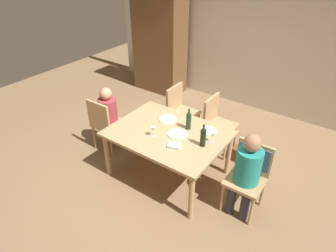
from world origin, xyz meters
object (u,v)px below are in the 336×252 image
chair_left_end (105,122)px  chair_right_end (251,168)px  wine_bottle_tall_green (189,120)px  person_man_bearded (247,170)px  wine_glass_near_left (153,129)px  handbag (239,152)px  chair_far_right (217,121)px  person_woman_host (109,114)px  chair_far_left (180,108)px  dinner_plate_guest_left (208,131)px  wine_glass_centre (213,135)px  dinner_plate_host (168,119)px  dinner_plate_guest_right (177,134)px  wine_bottle_dark_red (203,136)px  dining_table (168,137)px  armoire_cabinet (160,42)px

chair_left_end → chair_right_end: 2.33m
wine_bottle_tall_green → person_man_bearded: bearing=-15.1°
wine_glass_near_left → handbag: (0.80, 1.15, -0.73)m
chair_far_right → person_woman_host: (-1.42, -0.94, 0.10)m
chair_far_left → dinner_plate_guest_left: (0.88, -0.62, 0.21)m
chair_right_end → dinner_plate_guest_left: (-0.72, 0.22, 0.15)m
wine_glass_centre → dinner_plate_guest_left: (-0.16, 0.20, -0.10)m
dinner_plate_host → dinner_plate_guest_left: (0.63, 0.08, 0.00)m
chair_left_end → dinner_plate_guest_right: 1.31m
person_man_bearded → dinner_plate_guest_left: person_man_bearded is taller
wine_bottle_dark_red → handbag: size_ratio=1.12×
chair_left_end → wine_glass_centre: (1.76, 0.23, 0.31)m
dining_table → chair_left_end: (-1.16, -0.09, -0.13)m
person_man_bearded → handbag: 1.22m
chair_far_left → dinner_plate_guest_left: chair_far_left is taller
armoire_cabinet → wine_bottle_tall_green: (2.06, -2.10, -0.22)m
dining_table → chair_left_end: chair_left_end is taller
armoire_cabinet → wine_bottle_dark_red: size_ratio=6.95×
dinner_plate_host → wine_bottle_tall_green: bearing=-4.0°
chair_right_end → wine_bottle_tall_green: wine_bottle_tall_green is taller
chair_far_right → chair_right_end: bearing=46.8°
wine_bottle_dark_red → dinner_plate_guest_left: 0.37m
chair_far_left → person_man_bearded: size_ratio=0.81×
wine_bottle_tall_green → handbag: wine_bottle_tall_green is taller
chair_right_end → dinner_plate_host: 1.36m
wine_glass_near_left → dinner_plate_guest_left: bearing=44.2°
person_woman_host → dinner_plate_guest_right: bearing=0.1°
dinner_plate_host → chair_far_left: bearing=109.4°
dining_table → person_man_bearded: 1.16m
dining_table → dinner_plate_host: 0.34m
dining_table → chair_far_left: bearing=114.4°
person_man_bearded → wine_glass_centre: (-0.56, 0.17, 0.19)m
armoire_cabinet → wine_glass_near_left: size_ratio=14.63×
wine_bottle_tall_green → wine_bottle_dark_red: same height
handbag → wine_bottle_tall_green: bearing=-125.7°
chair_far_right → dinner_plate_host: chair_far_right is taller
chair_left_end → chair_far_left: 1.28m
handbag → wine_bottle_dark_red: bearing=-99.7°
chair_far_right → wine_bottle_tall_green: (-0.09, -0.73, 0.34)m
wine_glass_centre → handbag: wine_glass_centre is taller
dining_table → chair_far_left: (-0.44, 0.96, -0.13)m
person_woman_host → wine_bottle_tall_green: 1.37m
chair_far_left → dinner_plate_guest_right: chair_far_left is taller
chair_right_end → wine_glass_near_left: (-1.26, -0.31, 0.25)m
dinner_plate_guest_right → wine_bottle_tall_green: bearing=77.2°
chair_far_left → dinner_plate_guest_left: bearing=54.6°
armoire_cabinet → dinner_plate_guest_left: size_ratio=9.61×
armoire_cabinet → wine_glass_near_left: (1.78, -2.52, -0.25)m
dinner_plate_guest_left → handbag: 0.93m
chair_right_end → chair_far_left: (-1.60, 0.84, -0.06)m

